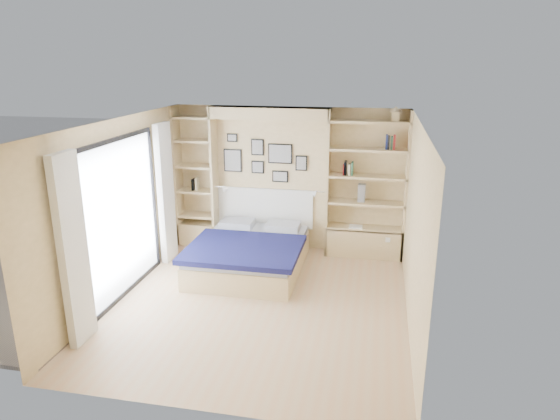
# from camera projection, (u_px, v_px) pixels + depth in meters

# --- Properties ---
(ground) EXTENTS (4.50, 4.50, 0.00)m
(ground) POSITION_uv_depth(u_px,v_px,m) (260.00, 304.00, 6.94)
(ground) COLOR tan
(ground) RESTS_ON ground
(room_shell) EXTENTS (4.50, 4.50, 4.50)m
(room_shell) POSITION_uv_depth(u_px,v_px,m) (258.00, 199.00, 8.12)
(room_shell) COLOR beige
(room_shell) RESTS_ON ground
(bed) EXTENTS (1.73, 2.17, 1.07)m
(bed) POSITION_uv_depth(u_px,v_px,m) (250.00, 253.00, 8.01)
(bed) COLOR #E2C28A
(bed) RESTS_ON ground
(photo_gallery) EXTENTS (1.48, 0.02, 0.82)m
(photo_gallery) POSITION_uv_depth(u_px,v_px,m) (263.00, 159.00, 8.63)
(photo_gallery) COLOR black
(photo_gallery) RESTS_ON ground
(reading_lamps) EXTENTS (1.92, 0.12, 0.15)m
(reading_lamps) POSITION_uv_depth(u_px,v_px,m) (269.00, 190.00, 8.55)
(reading_lamps) COLOR silver
(reading_lamps) RESTS_ON ground
(shelf_decor) EXTENTS (3.54, 0.23, 2.03)m
(shelf_decor) POSITION_uv_depth(u_px,v_px,m) (349.00, 160.00, 8.19)
(shelf_decor) COLOR #A51E1E
(shelf_decor) RESTS_ON ground
(deck) EXTENTS (3.20, 4.00, 0.05)m
(deck) POSITION_uv_depth(u_px,v_px,m) (30.00, 282.00, 7.61)
(deck) COLOR #756556
(deck) RESTS_ON ground
(deck_chair) EXTENTS (0.60, 0.78, 0.70)m
(deck_chair) POSITION_uv_depth(u_px,v_px,m) (58.00, 257.00, 7.71)
(deck_chair) COLOR tan
(deck_chair) RESTS_ON ground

